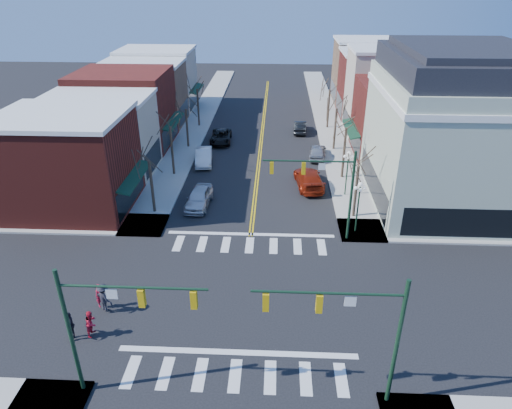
# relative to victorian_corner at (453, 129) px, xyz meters

# --- Properties ---
(ground) EXTENTS (160.00, 160.00, 0.00)m
(ground) POSITION_rel_victorian_corner_xyz_m (-16.50, -14.50, -6.66)
(ground) COLOR black
(ground) RESTS_ON ground
(sidewalk_left) EXTENTS (3.50, 70.00, 0.15)m
(sidewalk_left) POSITION_rel_victorian_corner_xyz_m (-25.25, 5.50, -6.58)
(sidewalk_left) COLOR #9E9B93
(sidewalk_left) RESTS_ON ground
(sidewalk_right) EXTENTS (3.50, 70.00, 0.15)m
(sidewalk_right) POSITION_rel_victorian_corner_xyz_m (-7.75, 5.50, -6.58)
(sidewalk_right) COLOR #9E9B93
(sidewalk_right) RESTS_ON ground
(bldg_left_brick_a) EXTENTS (10.00, 8.50, 8.00)m
(bldg_left_brick_a) POSITION_rel_victorian_corner_xyz_m (-32.00, -2.75, -2.66)
(bldg_left_brick_a) COLOR maroon
(bldg_left_brick_a) RESTS_ON ground
(bldg_left_stucco_a) EXTENTS (10.00, 7.00, 7.50)m
(bldg_left_stucco_a) POSITION_rel_victorian_corner_xyz_m (-32.00, 5.00, -2.91)
(bldg_left_stucco_a) COLOR #BAAE99
(bldg_left_stucco_a) RESTS_ON ground
(bldg_left_brick_b) EXTENTS (10.00, 9.00, 8.50)m
(bldg_left_brick_b) POSITION_rel_victorian_corner_xyz_m (-32.00, 13.00, -2.41)
(bldg_left_brick_b) COLOR maroon
(bldg_left_brick_b) RESTS_ON ground
(bldg_left_tan) EXTENTS (10.00, 7.50, 7.80)m
(bldg_left_tan) POSITION_rel_victorian_corner_xyz_m (-32.00, 21.25, -2.76)
(bldg_left_tan) COLOR #8D6A4D
(bldg_left_tan) RESTS_ON ground
(bldg_left_stucco_b) EXTENTS (10.00, 8.00, 8.20)m
(bldg_left_stucco_b) POSITION_rel_victorian_corner_xyz_m (-32.00, 29.00, -2.56)
(bldg_left_stucco_b) COLOR #BAAE99
(bldg_left_stucco_b) RESTS_ON ground
(bldg_right_brick_a) EXTENTS (10.00, 8.50, 8.00)m
(bldg_right_brick_a) POSITION_rel_victorian_corner_xyz_m (-1.00, 11.25, -2.66)
(bldg_right_brick_a) COLOR maroon
(bldg_right_brick_a) RESTS_ON ground
(bldg_right_stucco) EXTENTS (10.00, 7.00, 10.00)m
(bldg_right_stucco) POSITION_rel_victorian_corner_xyz_m (-1.00, 19.00, -1.66)
(bldg_right_stucco) COLOR #BAAE99
(bldg_right_stucco) RESTS_ON ground
(bldg_right_brick_b) EXTENTS (10.00, 8.00, 8.50)m
(bldg_right_brick_b) POSITION_rel_victorian_corner_xyz_m (-1.00, 26.50, -2.41)
(bldg_right_brick_b) COLOR maroon
(bldg_right_brick_b) RESTS_ON ground
(bldg_right_tan) EXTENTS (10.00, 8.00, 9.00)m
(bldg_right_tan) POSITION_rel_victorian_corner_xyz_m (-1.00, 34.50, -2.16)
(bldg_right_tan) COLOR #8D6A4D
(bldg_right_tan) RESTS_ON ground
(victorian_corner) EXTENTS (12.25, 14.25, 13.30)m
(victorian_corner) POSITION_rel_victorian_corner_xyz_m (0.00, 0.00, 0.00)
(victorian_corner) COLOR #AAB79F
(victorian_corner) RESTS_ON ground
(traffic_mast_near_left) EXTENTS (6.60, 0.28, 7.20)m
(traffic_mast_near_left) POSITION_rel_victorian_corner_xyz_m (-22.05, -21.90, -1.95)
(traffic_mast_near_left) COLOR #14331E
(traffic_mast_near_left) RESTS_ON ground
(traffic_mast_near_right) EXTENTS (6.60, 0.28, 7.20)m
(traffic_mast_near_right) POSITION_rel_victorian_corner_xyz_m (-10.95, -21.90, -1.95)
(traffic_mast_near_right) COLOR #14331E
(traffic_mast_near_right) RESTS_ON ground
(traffic_mast_far_right) EXTENTS (6.60, 0.28, 7.20)m
(traffic_mast_far_right) POSITION_rel_victorian_corner_xyz_m (-10.95, -7.10, -1.95)
(traffic_mast_far_right) COLOR #14331E
(traffic_mast_far_right) RESTS_ON ground
(lamppost_corner) EXTENTS (0.36, 0.36, 4.33)m
(lamppost_corner) POSITION_rel_victorian_corner_xyz_m (-8.30, -6.00, -3.70)
(lamppost_corner) COLOR #14331E
(lamppost_corner) RESTS_ON ground
(lamppost_midblock) EXTENTS (0.36, 0.36, 4.33)m
(lamppost_midblock) POSITION_rel_victorian_corner_xyz_m (-8.30, 0.50, -3.70)
(lamppost_midblock) COLOR #14331E
(lamppost_midblock) RESTS_ON ground
(tree_left_a) EXTENTS (0.24, 0.24, 4.76)m
(tree_left_a) POSITION_rel_victorian_corner_xyz_m (-24.90, -3.50, -4.28)
(tree_left_a) COLOR #382B21
(tree_left_a) RESTS_ON ground
(tree_left_b) EXTENTS (0.24, 0.24, 5.04)m
(tree_left_b) POSITION_rel_victorian_corner_xyz_m (-24.90, 4.50, -4.14)
(tree_left_b) COLOR #382B21
(tree_left_b) RESTS_ON ground
(tree_left_c) EXTENTS (0.24, 0.24, 4.55)m
(tree_left_c) POSITION_rel_victorian_corner_xyz_m (-24.90, 12.50, -4.38)
(tree_left_c) COLOR #382B21
(tree_left_c) RESTS_ON ground
(tree_left_d) EXTENTS (0.24, 0.24, 4.90)m
(tree_left_d) POSITION_rel_victorian_corner_xyz_m (-24.90, 20.50, -4.21)
(tree_left_d) COLOR #382B21
(tree_left_d) RESTS_ON ground
(tree_right_a) EXTENTS (0.24, 0.24, 4.62)m
(tree_right_a) POSITION_rel_victorian_corner_xyz_m (-8.10, -3.50, -4.35)
(tree_right_a) COLOR #382B21
(tree_right_a) RESTS_ON ground
(tree_right_b) EXTENTS (0.24, 0.24, 5.18)m
(tree_right_b) POSITION_rel_victorian_corner_xyz_m (-8.10, 4.50, -4.07)
(tree_right_b) COLOR #382B21
(tree_right_b) RESTS_ON ground
(tree_right_c) EXTENTS (0.24, 0.24, 4.83)m
(tree_right_c) POSITION_rel_victorian_corner_xyz_m (-8.10, 12.50, -4.24)
(tree_right_c) COLOR #382B21
(tree_right_c) RESTS_ON ground
(tree_right_d) EXTENTS (0.24, 0.24, 4.97)m
(tree_right_d) POSITION_rel_victorian_corner_xyz_m (-8.10, 20.50, -4.17)
(tree_right_d) COLOR #382B21
(tree_right_d) RESTS_ON ground
(car_left_near) EXTENTS (2.22, 4.86, 1.62)m
(car_left_near) POSITION_rel_victorian_corner_xyz_m (-21.30, -2.07, -5.85)
(car_left_near) COLOR silver
(car_left_near) RESTS_ON ground
(car_left_mid) EXTENTS (2.21, 4.92, 1.57)m
(car_left_mid) POSITION_rel_victorian_corner_xyz_m (-22.35, 7.68, -5.87)
(car_left_mid) COLOR white
(car_left_mid) RESTS_ON ground
(car_left_far) EXTENTS (2.50, 5.13, 1.40)m
(car_left_far) POSITION_rel_victorian_corner_xyz_m (-21.30, 14.40, -5.96)
(car_left_far) COLOR black
(car_left_far) RESTS_ON ground
(car_right_near) EXTENTS (2.97, 5.93, 1.65)m
(car_right_near) POSITION_rel_victorian_corner_xyz_m (-11.50, 2.36, -5.83)
(car_right_near) COLOR maroon
(car_right_near) RESTS_ON ground
(car_right_mid) EXTENTS (2.28, 4.59, 1.50)m
(car_right_mid) POSITION_rel_victorian_corner_xyz_m (-10.14, 9.85, -5.91)
(car_right_mid) COLOR #A9AAAE
(car_right_mid) RESTS_ON ground
(car_right_far) EXTENTS (1.77, 4.40, 1.42)m
(car_right_far) POSITION_rel_victorian_corner_xyz_m (-11.70, 18.71, -5.95)
(car_right_far) COLOR black
(car_right_far) RESTS_ON ground
(pedestrian_red_a) EXTENTS (0.68, 0.65, 1.56)m
(pedestrian_red_a) POSITION_rel_victorian_corner_xyz_m (-25.10, -15.82, -5.72)
(pedestrian_red_a) COLOR #B0122E
(pedestrian_red_a) RESTS_ON sidewalk_left
(pedestrian_red_b) EXTENTS (0.69, 0.84, 1.59)m
(pedestrian_red_b) POSITION_rel_victorian_corner_xyz_m (-24.75, -18.23, -5.71)
(pedestrian_red_b) COLOR red
(pedestrian_red_b) RESTS_ON sidewalk_left
(pedestrian_dark_a) EXTENTS (0.87, 1.08, 1.72)m
(pedestrian_dark_a) POSITION_rel_victorian_corner_xyz_m (-25.82, -18.49, -5.65)
(pedestrian_dark_a) COLOR black
(pedestrian_dark_a) RESTS_ON sidewalk_left
(pedestrian_dark_b) EXTENTS (1.38, 1.22, 1.85)m
(pedestrian_dark_b) POSITION_rel_victorian_corner_xyz_m (-24.73, -16.17, -5.58)
(pedestrian_dark_b) COLOR black
(pedestrian_dark_b) RESTS_ON sidewalk_left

